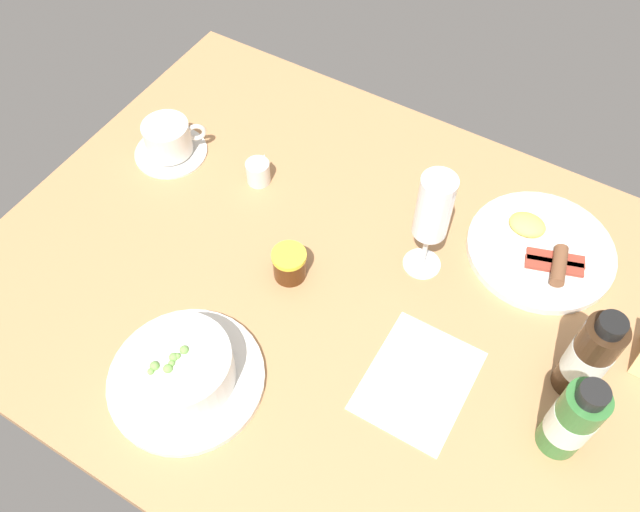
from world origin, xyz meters
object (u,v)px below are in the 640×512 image
(cutlery_setting, at_px, (420,378))
(breakfast_plate, at_px, (541,249))
(coffee_cup, at_px, (169,140))
(sauce_bottle_brown, at_px, (589,357))
(porridge_bowl, at_px, (183,370))
(creamer_jug, at_px, (258,172))
(jam_jar, at_px, (289,264))
(wine_glass, at_px, (433,211))
(sauce_bottle_green, at_px, (573,420))

(cutlery_setting, bearing_deg, breakfast_plate, 76.93)
(coffee_cup, xyz_separation_m, sauce_bottle_brown, (0.77, -0.07, 0.05))
(porridge_bowl, xyz_separation_m, sauce_bottle_brown, (0.47, 0.28, 0.04))
(cutlery_setting, xyz_separation_m, creamer_jug, (-0.41, 0.20, 0.02))
(coffee_cup, relative_size, jam_jar, 2.41)
(jam_jar, xyz_separation_m, breakfast_plate, (0.32, 0.24, -0.02))
(porridge_bowl, relative_size, wine_glass, 1.11)
(creamer_jug, bearing_deg, sauce_bottle_green, -17.02)
(porridge_bowl, height_order, wine_glass, wine_glass)
(sauce_bottle_green, bearing_deg, cutlery_setting, -176.19)
(cutlery_setting, relative_size, sauce_bottle_brown, 1.04)
(cutlery_setting, height_order, sauce_bottle_green, sauce_bottle_green)
(creamer_jug, relative_size, breakfast_plate, 0.21)
(sauce_bottle_green, xyz_separation_m, breakfast_plate, (-0.13, 0.29, -0.06))
(coffee_cup, xyz_separation_m, wine_glass, (0.50, 0.01, 0.10))
(sauce_bottle_brown, height_order, breakfast_plate, sauce_bottle_brown)
(porridge_bowl, xyz_separation_m, breakfast_plate, (0.35, 0.47, -0.03))
(cutlery_setting, distance_m, creamer_jug, 0.45)
(porridge_bowl, xyz_separation_m, sauce_bottle_green, (0.48, 0.19, 0.04))
(cutlery_setting, height_order, breakfast_plate, breakfast_plate)
(coffee_cup, height_order, breakfast_plate, coffee_cup)
(jam_jar, height_order, breakfast_plate, jam_jar)
(coffee_cup, distance_m, sauce_bottle_green, 0.79)
(cutlery_setting, bearing_deg, wine_glass, 114.87)
(porridge_bowl, height_order, coffee_cup, porridge_bowl)
(coffee_cup, xyz_separation_m, breakfast_plate, (0.65, 0.13, -0.02))
(coffee_cup, relative_size, breakfast_plate, 0.55)
(coffee_cup, distance_m, creamer_jug, 0.18)
(sauce_bottle_brown, distance_m, breakfast_plate, 0.24)
(coffee_cup, height_order, creamer_jug, coffee_cup)
(wine_glass, xyz_separation_m, sauce_bottle_green, (0.28, -0.17, -0.06))
(jam_jar, relative_size, sauce_bottle_brown, 0.31)
(cutlery_setting, xyz_separation_m, sauce_bottle_brown, (0.19, 0.10, 0.08))
(creamer_jug, distance_m, wine_glass, 0.34)
(porridge_bowl, bearing_deg, creamer_jug, 108.56)
(porridge_bowl, relative_size, cutlery_setting, 1.23)
(coffee_cup, xyz_separation_m, sauce_bottle_green, (0.78, -0.16, 0.04))
(sauce_bottle_brown, bearing_deg, creamer_jug, 171.05)
(cutlery_setting, relative_size, coffee_cup, 1.38)
(porridge_bowl, distance_m, wine_glass, 0.42)
(creamer_jug, bearing_deg, porridge_bowl, -71.44)
(sauce_bottle_green, bearing_deg, creamer_jug, 162.98)
(cutlery_setting, height_order, wine_glass, wine_glass)
(wine_glass, bearing_deg, sauce_bottle_green, -30.91)
(creamer_jug, relative_size, jam_jar, 0.92)
(cutlery_setting, xyz_separation_m, wine_glass, (-0.08, 0.18, 0.13))
(coffee_cup, bearing_deg, sauce_bottle_green, -11.53)
(porridge_bowl, height_order, jam_jar, porridge_bowl)
(sauce_bottle_green, distance_m, breakfast_plate, 0.32)
(porridge_bowl, distance_m, cutlery_setting, 0.33)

